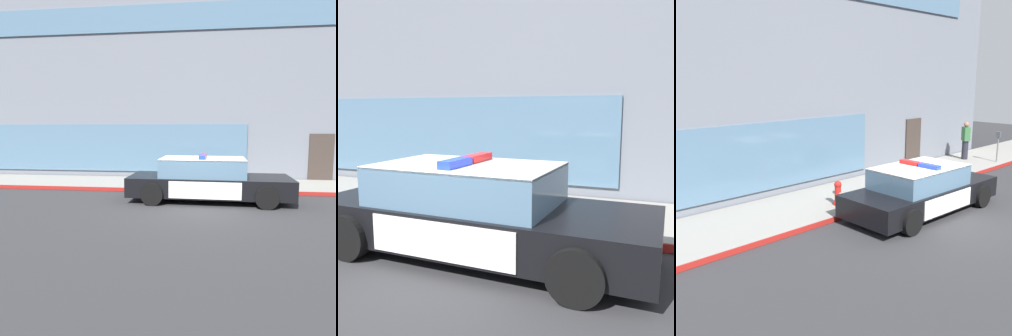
% 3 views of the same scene
% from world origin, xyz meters
% --- Properties ---
extents(ground, '(48.00, 48.00, 0.00)m').
position_xyz_m(ground, '(0.00, 0.00, 0.00)').
color(ground, '#303033').
extents(sidewalk, '(48.00, 2.74, 0.15)m').
position_xyz_m(sidewalk, '(0.00, 3.31, 0.07)').
color(sidewalk, gray).
rests_on(sidewalk, ground).
extents(curb_red_paint, '(28.80, 0.04, 0.14)m').
position_xyz_m(curb_red_paint, '(0.00, 1.92, 0.08)').
color(curb_red_paint, maroon).
rests_on(curb_red_paint, ground).
extents(storefront_building, '(25.54, 8.62, 9.72)m').
position_xyz_m(storefront_building, '(-2.63, 9.00, 4.86)').
color(storefront_building, slate).
rests_on(storefront_building, ground).
extents(police_cruiser, '(5.14, 2.20, 1.49)m').
position_xyz_m(police_cruiser, '(0.28, 0.80, 0.68)').
color(police_cruiser, black).
rests_on(police_cruiser, ground).
extents(fire_hydrant, '(0.34, 0.39, 0.73)m').
position_xyz_m(fire_hydrant, '(-1.30, 2.64, 0.50)').
color(fire_hydrant, red).
rests_on(fire_hydrant, sidewalk).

